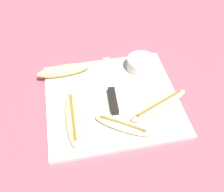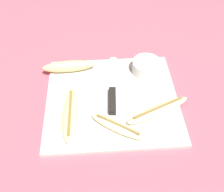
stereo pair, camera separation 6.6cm
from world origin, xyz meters
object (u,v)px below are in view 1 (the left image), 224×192
at_px(banana_golden_short, 73,118).
at_px(banana_ripe_center, 159,105).
at_px(knife, 113,94).
at_px(prep_bowl, 141,64).
at_px(banana_soft_right, 123,126).
at_px(banana_spotted_left, 63,71).

distance_m(banana_golden_short, banana_ripe_center, 0.25).
bearing_deg(banana_golden_short, banana_ripe_center, -1.38).
height_order(knife, banana_ripe_center, banana_ripe_center).
relative_size(banana_ripe_center, prep_bowl, 2.20).
distance_m(knife, banana_soft_right, 0.12).
bearing_deg(knife, prep_bowl, 44.57).
bearing_deg(banana_soft_right, prep_bowl, 63.15).
relative_size(knife, banana_golden_short, 1.27).
xyz_separation_m(knife, banana_soft_right, (0.00, -0.12, 0.00)).
bearing_deg(knife, banana_soft_right, -85.78).
distance_m(banana_spotted_left, prep_bowl, 0.25).
relative_size(banana_soft_right, prep_bowl, 1.72).
bearing_deg(banana_golden_short, banana_spotted_left, 93.59).
height_order(knife, prep_bowl, prep_bowl).
xyz_separation_m(banana_golden_short, banana_ripe_center, (0.25, -0.01, 0.00)).
bearing_deg(banana_soft_right, banana_ripe_center, 21.76).
height_order(knife, banana_golden_short, banana_golden_short).
height_order(banana_golden_short, banana_soft_right, banana_soft_right).
relative_size(knife, banana_spotted_left, 1.46).
height_order(knife, banana_soft_right, banana_soft_right).
bearing_deg(banana_spotted_left, banana_ripe_center, -36.36).
xyz_separation_m(banana_spotted_left, prep_bowl, (0.25, -0.02, 0.00)).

